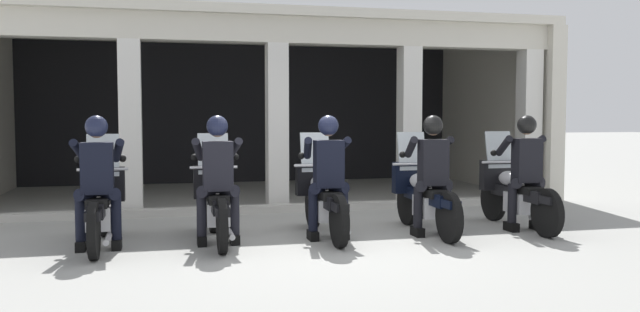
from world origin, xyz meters
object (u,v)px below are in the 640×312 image
at_px(motorcycle_center, 323,198).
at_px(police_officer_right, 432,165).
at_px(police_officer_far_left, 97,171).
at_px(motorcycle_left, 216,201).
at_px(police_officer_left, 218,168).
at_px(motorcycle_far_right, 514,192).
at_px(motorcycle_far_left, 101,205).
at_px(police_officer_center, 328,166).
at_px(motorcycle_right, 423,195).
at_px(police_officer_far_right, 525,163).

relative_size(motorcycle_center, police_officer_right, 1.29).
relative_size(police_officer_far_left, motorcycle_left, 0.78).
relative_size(police_officer_left, motorcycle_far_right, 0.78).
xyz_separation_m(motorcycle_far_left, police_officer_right, (4.18, -0.36, 0.44)).
distance_m(police_officer_center, motorcycle_far_right, 2.83).
xyz_separation_m(motorcycle_left, motorcycle_far_right, (4.18, -0.02, 0.00)).
bearing_deg(police_officer_left, motorcycle_right, 6.68).
bearing_deg(motorcycle_far_left, police_officer_left, -3.79).
bearing_deg(motorcycle_right, police_officer_left, -175.21).
relative_size(motorcycle_center, police_officer_far_right, 1.29).
xyz_separation_m(motorcycle_far_left, motorcycle_center, (2.78, -0.00, 0.00)).
bearing_deg(motorcycle_left, police_officer_center, -8.99).
distance_m(police_officer_far_left, police_officer_center, 2.78).
height_order(motorcycle_right, motorcycle_far_right, same).
bearing_deg(motorcycle_far_right, motorcycle_left, 179.82).
bearing_deg(police_officer_far_right, police_officer_center, 179.48).
bearing_deg(police_officer_right, motorcycle_center, 165.90).
height_order(police_officer_left, police_officer_right, same).
bearing_deg(police_officer_right, police_officer_center, 177.28).
height_order(police_officer_far_left, police_officer_right, same).
distance_m(motorcycle_center, police_officer_right, 1.50).
height_order(motorcycle_center, motorcycle_far_right, same).
distance_m(police_officer_far_left, police_officer_right, 4.18).
height_order(police_officer_far_left, police_officer_far_right, same).
height_order(motorcycle_far_left, motorcycle_right, same).
xyz_separation_m(motorcycle_far_left, motorcycle_far_right, (5.57, -0.03, 0.00)).
distance_m(motorcycle_far_left, police_officer_far_left, 0.52).
bearing_deg(police_officer_center, police_officer_right, -0.56).
distance_m(motorcycle_far_left, police_officer_center, 2.83).
relative_size(motorcycle_far_left, police_officer_far_right, 1.29).
distance_m(motorcycle_left, police_officer_right, 2.84).
relative_size(motorcycle_far_left, police_officer_left, 1.29).
xyz_separation_m(police_officer_left, motorcycle_far_right, (4.18, 0.27, -0.44)).
xyz_separation_m(police_officer_center, police_officer_far_right, (2.78, -0.03, 0.00)).
relative_size(police_officer_left, police_officer_far_right, 1.00).
relative_size(motorcycle_center, police_officer_center, 1.29).
relative_size(police_officer_center, police_officer_right, 1.00).
bearing_deg(police_officer_far_left, motorcycle_far_right, 10.91).
distance_m(motorcycle_center, police_officer_far_right, 2.83).
bearing_deg(motorcycle_far_left, motorcycle_far_right, 8.00).
bearing_deg(motorcycle_left, police_officer_right, -4.95).
xyz_separation_m(motorcycle_far_left, police_officer_left, (1.39, -0.30, 0.44)).
bearing_deg(motorcycle_far_right, police_officer_center, -174.70).
bearing_deg(police_officer_right, police_officer_far_right, 2.03).
xyz_separation_m(motorcycle_left, police_officer_far_right, (4.18, -0.30, 0.44)).
xyz_separation_m(motorcycle_right, police_officer_far_right, (1.39, -0.24, 0.44)).
xyz_separation_m(motorcycle_center, police_officer_center, (-0.00, -0.28, 0.44)).
height_order(motorcycle_center, motorcycle_right, same).
distance_m(police_officer_left, motorcycle_center, 1.49).
height_order(police_officer_far_left, police_officer_left, same).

